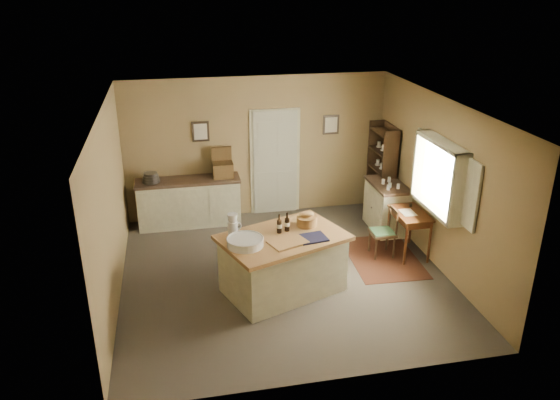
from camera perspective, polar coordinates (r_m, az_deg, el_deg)
The scene contains 16 objects.
ground at distance 8.73m, azimuth 0.36°, elevation -7.75°, with size 5.00×5.00×0.00m, color #4F483C.
wall_back at distance 10.46m, azimuth -2.43°, elevation 5.53°, with size 5.00×0.10×2.70m, color olive.
wall_front at distance 5.96m, azimuth 5.37°, elevation -8.40°, with size 5.00×0.10×2.70m, color olive.
wall_left at distance 8.04m, azimuth -17.33°, elevation -0.87°, with size 0.10×5.00×2.70m, color olive.
wall_right at distance 8.96m, azimuth 16.25°, elevation 1.66°, with size 0.10×5.00×2.70m, color olive.
ceiling at distance 7.73m, azimuth 0.41°, elevation 9.80°, with size 5.00×5.00×0.00m, color silver.
door at distance 10.58m, azimuth -0.50°, elevation 4.08°, with size 0.97×0.06×2.11m, color #B4B39B.
framed_prints at distance 10.37m, azimuth -1.35°, elevation 7.52°, with size 2.82×0.02×0.38m.
window at distance 8.69m, azimuth 16.53°, elevation 2.39°, with size 0.25×1.99×1.12m.
work_island at distance 8.08m, azimuth 0.24°, elevation -6.50°, with size 2.04×1.69×1.20m.
sideboard at distance 10.35m, azimuth -9.44°, elevation -0.05°, with size 1.92×0.55×1.18m.
rug at distance 9.37m, azimuth 10.70°, elevation -5.92°, with size 1.10×1.60×0.01m, color #432110.
writing_desk at distance 9.30m, azimuth 13.42°, elevation -1.84°, with size 0.49×0.81×0.82m.
desk_chair at distance 9.26m, azimuth 10.65°, elevation -3.40°, with size 0.39×0.39×0.83m, color black, non-canonical shape.
right_cabinet at distance 10.22m, azimuth 11.05°, elevation -0.62°, with size 0.56×1.01×0.99m.
shelving_unit at distance 10.63m, azimuth 10.77°, elevation 2.93°, with size 0.31×0.82×1.82m.
Camera 1 is at (-1.55, -7.38, 4.41)m, focal length 35.00 mm.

